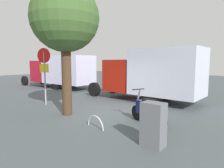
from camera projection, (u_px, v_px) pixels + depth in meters
name	position (u px, v px, depth m)	size (l,w,h in m)	color
ground_plane	(103.00, 111.00, 8.68)	(60.00, 60.00, 0.00)	#474F53
box_truck_near	(151.00, 73.00, 10.86)	(6.79, 2.22, 2.92)	black
box_truck_far	(61.00, 70.00, 16.68)	(7.97, 2.69, 2.74)	black
motorcycle	(149.00, 110.00, 6.82)	(1.74, 0.81, 1.20)	black
stop_sign	(44.00, 67.00, 9.89)	(0.71, 0.33, 2.92)	#9E9EA3
street_tree	(65.00, 19.00, 7.71)	(2.75, 2.75, 5.34)	#47301E
utility_cabinet	(153.00, 125.00, 5.00)	(0.59, 0.40, 1.16)	slate
bike_rack_hoop	(95.00, 128.00, 6.50)	(0.85, 0.85, 0.05)	#B7B7BC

